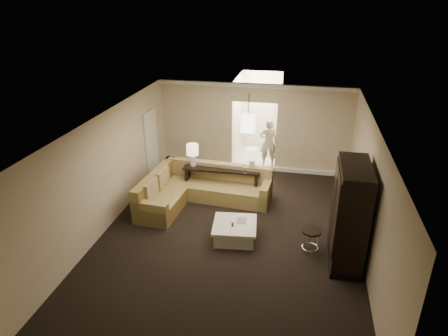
% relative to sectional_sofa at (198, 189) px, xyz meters
% --- Properties ---
extents(ground, '(8.00, 8.00, 0.00)m').
position_rel_sectional_sofa_xyz_m(ground, '(1.18, -1.47, -0.37)').
color(ground, black).
rests_on(ground, ground).
extents(wall_back, '(6.00, 0.04, 2.80)m').
position_rel_sectional_sofa_xyz_m(wall_back, '(1.18, 2.53, 1.03)').
color(wall_back, beige).
rests_on(wall_back, ground).
extents(wall_front, '(6.00, 0.04, 2.80)m').
position_rel_sectional_sofa_xyz_m(wall_front, '(1.18, -5.47, 1.03)').
color(wall_front, beige).
rests_on(wall_front, ground).
extents(wall_left, '(0.04, 8.00, 2.80)m').
position_rel_sectional_sofa_xyz_m(wall_left, '(-1.82, -1.47, 1.03)').
color(wall_left, beige).
rests_on(wall_left, ground).
extents(wall_right, '(0.04, 8.00, 2.80)m').
position_rel_sectional_sofa_xyz_m(wall_right, '(4.18, -1.47, 1.03)').
color(wall_right, beige).
rests_on(wall_right, ground).
extents(ceiling, '(6.00, 8.00, 0.02)m').
position_rel_sectional_sofa_xyz_m(ceiling, '(1.18, -1.47, 2.43)').
color(ceiling, white).
rests_on(ceiling, wall_back).
extents(crown_molding, '(6.00, 0.10, 0.12)m').
position_rel_sectional_sofa_xyz_m(crown_molding, '(1.18, 2.48, 2.36)').
color(crown_molding, white).
rests_on(crown_molding, wall_back).
extents(baseboard, '(6.00, 0.10, 0.12)m').
position_rel_sectional_sofa_xyz_m(baseboard, '(1.18, 2.48, -0.31)').
color(baseboard, white).
rests_on(baseboard, ground).
extents(side_door, '(0.05, 0.90, 2.10)m').
position_rel_sectional_sofa_xyz_m(side_door, '(-1.79, 1.33, 0.68)').
color(side_door, white).
rests_on(side_door, ground).
extents(foyer, '(1.44, 2.02, 2.80)m').
position_rel_sectional_sofa_xyz_m(foyer, '(1.18, 3.87, 0.93)').
color(foyer, white).
rests_on(foyer, ground).
extents(sectional_sofa, '(3.29, 2.56, 0.94)m').
position_rel_sectional_sofa_xyz_m(sectional_sofa, '(0.00, 0.00, 0.00)').
color(sectional_sofa, brown).
rests_on(sectional_sofa, ground).
extents(coffee_table, '(1.10, 1.10, 0.42)m').
position_rel_sectional_sofa_xyz_m(coffee_table, '(1.31, -1.57, -0.17)').
color(coffee_table, white).
rests_on(coffee_table, ground).
extents(console_table, '(2.16, 0.53, 0.83)m').
position_rel_sectional_sofa_xyz_m(console_table, '(0.57, 0.53, 0.12)').
color(console_table, black).
rests_on(console_table, ground).
extents(armoire, '(0.66, 1.53, 2.20)m').
position_rel_sectional_sofa_xyz_m(armoire, '(3.77, -1.84, 0.68)').
color(armoire, black).
rests_on(armoire, ground).
extents(drink_table, '(0.44, 0.44, 0.55)m').
position_rel_sectional_sofa_xyz_m(drink_table, '(3.05, -1.73, 0.02)').
color(drink_table, black).
rests_on(drink_table, ground).
extents(table_lamp_left, '(0.33, 0.33, 0.64)m').
position_rel_sectional_sofa_xyz_m(table_lamp_left, '(-0.26, 0.51, 0.88)').
color(table_lamp_left, white).
rests_on(table_lamp_left, console_table).
extents(table_lamp_right, '(0.33, 0.33, 0.64)m').
position_rel_sectional_sofa_xyz_m(table_lamp_right, '(1.40, 0.54, 0.88)').
color(table_lamp_right, white).
rests_on(table_lamp_right, console_table).
extents(pendant_light, '(0.38, 0.38, 1.09)m').
position_rel_sectional_sofa_xyz_m(pendant_light, '(1.18, 1.23, 1.58)').
color(pendant_light, black).
rests_on(pendant_light, ceiling).
extents(person, '(0.67, 0.46, 1.78)m').
position_rel_sectional_sofa_xyz_m(person, '(1.63, 2.83, 0.52)').
color(person, beige).
rests_on(person, ground).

